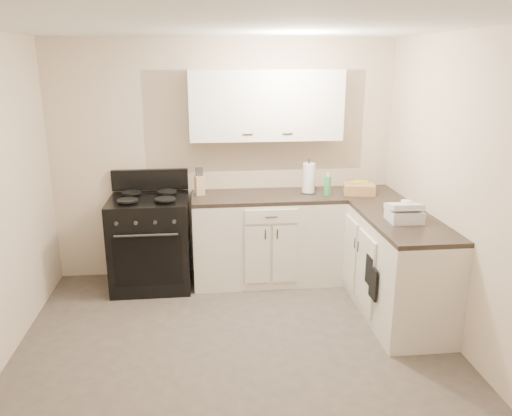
{
  "coord_description": "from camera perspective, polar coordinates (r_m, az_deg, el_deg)",
  "views": [
    {
      "loc": [
        -0.24,
        -3.44,
        2.26
      ],
      "look_at": [
        0.24,
        0.85,
        0.99
      ],
      "focal_mm": 35.0,
      "sensor_mm": 36.0,
      "label": 1
    }
  ],
  "objects": [
    {
      "name": "oven_mitt_far",
      "position": [
        4.47,
        12.82,
        -6.95
      ],
      "size": [
        0.02,
        0.15,
        0.26
      ],
      "primitive_type": "cube",
      "color": "black",
      "rests_on": "base_cabinets_right"
    },
    {
      "name": "paper_towel",
      "position": [
        5.23,
        6.04,
        3.4
      ],
      "size": [
        0.17,
        0.17,
        0.31
      ],
      "primitive_type": "cylinder",
      "rotation": [
        0.0,
        0.0,
        0.38
      ],
      "color": "white",
      "rests_on": "countertop_back"
    },
    {
      "name": "knife_block",
      "position": [
        5.17,
        -6.47,
        2.58
      ],
      "size": [
        0.11,
        0.11,
        0.2
      ],
      "primitive_type": "cube",
      "rotation": [
        0.0,
        0.0,
        0.35
      ],
      "color": "#D7AD84",
      "rests_on": "countertop_back"
    },
    {
      "name": "oven_mitt_near",
      "position": [
        4.39,
        13.26,
        -8.38
      ],
      "size": [
        0.02,
        0.16,
        0.28
      ],
      "primitive_type": "cube",
      "color": "black",
      "rests_on": "base_cabinets_right"
    },
    {
      "name": "ceiling",
      "position": [
        3.46,
        -2.5,
        20.33
      ],
      "size": [
        3.6,
        3.6,
        0.0
      ],
      "primitive_type": "plane",
      "color": "white",
      "rests_on": "wall_back"
    },
    {
      "name": "wall_right",
      "position": [
        4.13,
        23.54,
        0.8
      ],
      "size": [
        0.0,
        3.6,
        3.6
      ],
      "primitive_type": "plane",
      "rotation": [
        1.57,
        0.0,
        -1.57
      ],
      "color": "beige",
      "rests_on": "ground"
    },
    {
      "name": "stove",
      "position": [
        5.27,
        -11.92,
        -4.01
      ],
      "size": [
        0.79,
        0.68,
        0.96
      ],
      "primitive_type": "cube",
      "color": "black",
      "rests_on": "floor"
    },
    {
      "name": "wall_back",
      "position": [
        5.35,
        -3.64,
        5.42
      ],
      "size": [
        3.6,
        0.0,
        3.6
      ],
      "primitive_type": "plane",
      "rotation": [
        1.57,
        0.0,
        0.0
      ],
      "color": "beige",
      "rests_on": "ground"
    },
    {
      "name": "countertop_right",
      "position": [
        4.82,
        15.11,
        -0.37
      ],
      "size": [
        0.6,
        1.9,
        0.04
      ],
      "primitive_type": "cube",
      "color": "black",
      "rests_on": "base_cabinets_right"
    },
    {
      "name": "wall_front",
      "position": [
        1.94,
        1.68,
        -14.91
      ],
      "size": [
        3.6,
        0.0,
        3.6
      ],
      "primitive_type": "plane",
      "rotation": [
        -1.57,
        0.0,
        0.0
      ],
      "color": "beige",
      "rests_on": "ground"
    },
    {
      "name": "wicker_basket",
      "position": [
        5.28,
        11.72,
        2.12
      ],
      "size": [
        0.36,
        0.28,
        0.1
      ],
      "primitive_type": "cube",
      "rotation": [
        0.0,
        0.0,
        -0.24
      ],
      "color": "tan",
      "rests_on": "countertop_right"
    },
    {
      "name": "floor",
      "position": [
        4.12,
        -2.05,
        -16.87
      ],
      "size": [
        3.6,
        3.6,
        0.0
      ],
      "primitive_type": "plane",
      "color": "#473F38",
      "rests_on": "ground"
    },
    {
      "name": "base_cabinets_back",
      "position": [
        5.31,
        1.27,
        -3.6
      ],
      "size": [
        1.55,
        0.6,
        0.9
      ],
      "primitive_type": "cube",
      "color": "silver",
      "rests_on": "floor"
    },
    {
      "name": "countertop_back",
      "position": [
        5.16,
        1.3,
        1.31
      ],
      "size": [
        1.55,
        0.6,
        0.04
      ],
      "primitive_type": "cube",
      "color": "black",
      "rests_on": "base_cabinets_back"
    },
    {
      "name": "base_cabinets_right",
      "position": [
        4.97,
        14.71,
        -5.56
      ],
      "size": [
        0.6,
        1.9,
        0.9
      ],
      "primitive_type": "cube",
      "color": "silver",
      "rests_on": "floor"
    },
    {
      "name": "glass_jar",
      "position": [
        4.58,
        16.73,
        -0.11
      ],
      "size": [
        0.12,
        0.12,
        0.15
      ],
      "primitive_type": "cylinder",
      "rotation": [
        0.0,
        0.0,
        -0.38
      ],
      "color": "silver",
      "rests_on": "countertop_right"
    },
    {
      "name": "soap_bottle",
      "position": [
        5.17,
        8.16,
        2.54
      ],
      "size": [
        0.07,
        0.07,
        0.2
      ],
      "primitive_type": "cylinder",
      "rotation": [
        0.0,
        0.0,
        -0.03
      ],
      "color": "#3FA35D",
      "rests_on": "countertop_back"
    },
    {
      "name": "upper_cabinets",
      "position": [
        5.15,
        1.14,
        11.67
      ],
      "size": [
        1.55,
        0.3,
        0.7
      ],
      "primitive_type": "cube",
      "color": "white",
      "rests_on": "wall_back"
    },
    {
      "name": "countertop_grill",
      "position": [
        4.47,
        16.58,
        -0.83
      ],
      "size": [
        0.28,
        0.26,
        0.1
      ],
      "primitive_type": "cube",
      "rotation": [
        0.0,
        0.0,
        -0.03
      ],
      "color": "silver",
      "rests_on": "countertop_right"
    }
  ]
}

